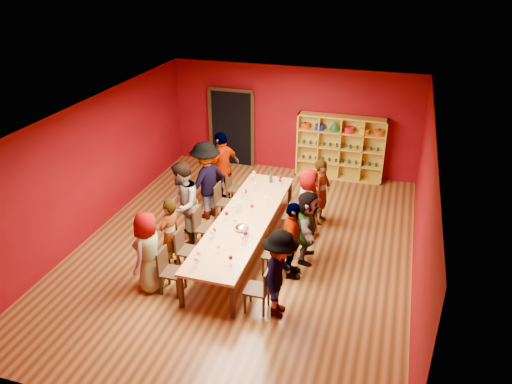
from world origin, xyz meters
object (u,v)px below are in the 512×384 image
at_px(chair_person_left_0, 168,269).
at_px(person_right_3, 308,203).
at_px(chair_person_left_2, 202,225).
at_px(wine_bottle, 271,178).
at_px(chair_person_right_1, 278,252).
at_px(person_right_2, 307,226).
at_px(chair_person_left_1, 185,248).
at_px(chair_person_left_3, 222,200).
at_px(chair_person_left_4, 233,186).
at_px(chair_person_right_0, 261,287).
at_px(chair_person_right_4, 302,200).
at_px(person_right_4, 321,192).
at_px(person_left_2, 182,204).
at_px(spittoon_bowl, 241,228).
at_px(person_left_0, 148,252).
at_px(person_left_1, 170,234).
at_px(chair_person_right_3, 296,214).
at_px(person_left_4, 223,169).
at_px(shelving_unit, 341,144).
at_px(tasting_table, 244,220).
at_px(person_right_1, 292,241).
at_px(person_left_3, 206,181).
at_px(person_right_0, 280,274).
at_px(chair_person_right_2, 286,235).

xyz_separation_m(chair_person_left_0, person_right_3, (2.08, 2.74, 0.31)).
relative_size(chair_person_left_2, wine_bottle, 2.80).
xyz_separation_m(chair_person_right_1, person_right_2, (0.44, 0.66, 0.29)).
height_order(chair_person_left_1, chair_person_left_2, same).
distance_m(chair_person_left_3, person_right_3, 2.11).
bearing_deg(person_right_3, chair_person_left_4, 61.98).
distance_m(chair_person_left_0, chair_person_right_1, 2.14).
distance_m(chair_person_left_1, chair_person_right_0, 1.98).
distance_m(chair_person_left_4, chair_person_right_4, 1.84).
xyz_separation_m(chair_person_left_4, wine_bottle, (0.98, -0.03, 0.38)).
distance_m(chair_person_left_4, person_right_4, 2.29).
bearing_deg(person_left_2, spittoon_bowl, 61.13).
bearing_deg(chair_person_left_2, person_left_0, -102.82).
height_order(person_left_1, spittoon_bowl, person_left_1).
xyz_separation_m(chair_person_left_1, chair_person_right_3, (1.82, 1.99, 0.00)).
distance_m(chair_person_left_0, chair_person_left_1, 0.75).
height_order(chair_person_right_1, spittoon_bowl, chair_person_right_1).
distance_m(chair_person_left_4, person_left_4, 0.52).
distance_m(person_left_2, spittoon_bowl, 1.50).
distance_m(shelving_unit, chair_person_left_3, 3.97).
relative_size(chair_person_right_1, chair_person_right_3, 1.00).
distance_m(chair_person_left_0, person_right_4, 4.13).
relative_size(person_right_2, person_right_3, 0.97).
relative_size(tasting_table, chair_person_left_0, 5.06).
relative_size(person_right_1, chair_person_right_4, 1.81).
bearing_deg(chair_person_right_0, person_right_3, 84.65).
relative_size(person_left_0, person_left_3, 0.84).
bearing_deg(person_right_0, tasting_table, 33.76).
distance_m(person_right_0, chair_person_right_4, 3.52).
xyz_separation_m(person_right_2, spittoon_bowl, (-1.25, -0.48, 0.03)).
bearing_deg(chair_person_right_3, chair_person_right_4, 90.00).
relative_size(person_left_2, chair_person_right_0, 2.13).
height_order(tasting_table, chair_person_left_4, chair_person_left_4).
relative_size(chair_person_right_1, person_right_3, 0.55).
relative_size(chair_person_left_0, person_right_4, 0.57).
height_order(person_left_2, chair_person_right_1, person_left_2).
distance_m(chair_person_left_1, person_right_1, 2.15).
distance_m(person_left_0, person_right_2, 3.19).
bearing_deg(person_left_1, person_right_0, 87.29).
relative_size(person_left_4, person_right_4, 1.20).
bearing_deg(person_left_2, chair_person_right_2, 78.30).
xyz_separation_m(person_left_0, chair_person_left_4, (0.38, 3.70, -0.31)).
bearing_deg(person_left_2, person_right_0, 41.75).
bearing_deg(chair_person_left_2, tasting_table, 7.73).
relative_size(chair_person_left_3, person_right_2, 0.57).
distance_m(chair_person_right_1, person_right_3, 1.67).
bearing_deg(chair_person_left_1, chair_person_left_4, 90.00).
bearing_deg(chair_person_left_2, chair_person_right_1, -16.66).
bearing_deg(person_right_0, person_left_0, 88.83).
relative_size(shelving_unit, person_left_2, 1.27).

